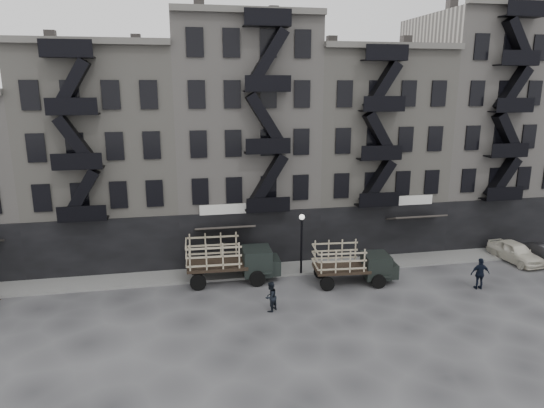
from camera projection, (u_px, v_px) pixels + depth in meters
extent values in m
plane|color=#38383A|center=(264.00, 294.00, 29.98)|extent=(140.00, 140.00, 0.00)
cube|color=slate|center=(255.00, 271.00, 33.54)|extent=(55.00, 2.50, 0.15)
cube|color=gray|center=(107.00, 156.00, 35.84)|extent=(10.00, 10.00, 15.00)
cube|color=black|center=(104.00, 248.00, 32.45)|extent=(10.00, 0.35, 4.00)
cube|color=#595651|center=(85.00, 40.00, 29.07)|extent=(10.00, 0.50, 0.40)
cube|color=#4C4744|center=(52.00, 40.00, 33.32)|extent=(0.70, 0.70, 1.20)
cube|color=#4C4744|center=(135.00, 41.00, 34.35)|extent=(0.70, 0.70, 1.20)
cube|color=gray|center=(241.00, 139.00, 37.45)|extent=(10.00, 10.00, 17.00)
cube|color=black|center=(252.00, 239.00, 34.31)|extent=(10.00, 0.35, 4.00)
cube|color=#595651|center=(250.00, 10.00, 30.45)|extent=(10.00, 0.50, 0.40)
cube|color=#4C4744|center=(198.00, 13.00, 34.70)|extent=(0.70, 0.70, 1.20)
cube|color=#4C4744|center=(273.00, 15.00, 35.72)|extent=(0.70, 0.70, 1.20)
cube|color=gray|center=(363.00, 149.00, 39.56)|extent=(10.00, 10.00, 15.00)
cube|color=black|center=(384.00, 231.00, 36.17)|extent=(10.00, 0.35, 4.00)
cube|color=#595651|center=(396.00, 45.00, 32.79)|extent=(10.00, 0.50, 0.40)
cube|color=#4C4744|center=(331.00, 44.00, 37.04)|extent=(0.70, 0.70, 1.20)
cube|color=#4C4744|center=(398.00, 45.00, 38.07)|extent=(0.70, 0.70, 1.20)
cube|color=gray|center=(475.00, 128.00, 41.05)|extent=(10.00, 10.00, 18.00)
cube|color=black|center=(503.00, 224.00, 38.03)|extent=(10.00, 0.35, 4.00)
cube|color=#595651|center=(532.00, 3.00, 33.93)|extent=(10.00, 0.50, 0.40)
cube|color=#4C4744|center=(453.00, 6.00, 38.18)|extent=(0.70, 0.70, 1.20)
cube|color=#4C4744|center=(515.00, 8.00, 39.20)|extent=(0.70, 0.70, 1.20)
cylinder|color=black|center=(301.00, 247.00, 32.53)|extent=(0.14, 0.14, 4.00)
sphere|color=silver|center=(302.00, 217.00, 32.03)|extent=(0.36, 0.36, 0.36)
cube|color=black|center=(217.00, 265.00, 31.60)|extent=(3.96, 2.41, 0.21)
cube|color=black|center=(257.00, 261.00, 31.97)|extent=(1.90, 2.12, 1.71)
cube|color=black|center=(272.00, 265.00, 32.21)|extent=(0.97, 1.74, 1.03)
cylinder|color=black|center=(257.00, 279.00, 31.05)|extent=(1.04, 0.29, 1.03)
cylinder|color=black|center=(253.00, 266.00, 33.24)|extent=(1.04, 0.29, 1.03)
cylinder|color=black|center=(198.00, 282.00, 30.47)|extent=(1.04, 0.29, 1.03)
cylinder|color=black|center=(198.00, 269.00, 32.66)|extent=(1.04, 0.29, 1.03)
cube|color=black|center=(341.00, 268.00, 31.35)|extent=(3.59, 2.29, 0.18)
cube|color=black|center=(376.00, 265.00, 31.58)|extent=(1.76, 1.95, 1.52)
cube|color=black|center=(389.00, 269.00, 31.75)|extent=(0.93, 1.58, 0.91)
cylinder|color=black|center=(379.00, 282.00, 30.76)|extent=(0.93, 0.29, 0.91)
cylinder|color=black|center=(369.00, 270.00, 32.71)|extent=(0.93, 0.29, 0.91)
cylinder|color=black|center=(327.00, 284.00, 30.40)|extent=(0.93, 0.29, 0.91)
cylinder|color=black|center=(321.00, 272.00, 32.35)|extent=(0.93, 0.29, 0.91)
imported|color=silver|center=(515.00, 252.00, 35.34)|extent=(2.22, 4.56, 1.50)
imported|color=#272629|center=(543.00, 252.00, 35.32)|extent=(1.65, 4.44, 1.45)
imported|color=black|center=(271.00, 297.00, 27.58)|extent=(1.08, 1.08, 1.77)
imported|color=black|center=(480.00, 274.00, 30.55)|extent=(1.25, 0.65, 2.05)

